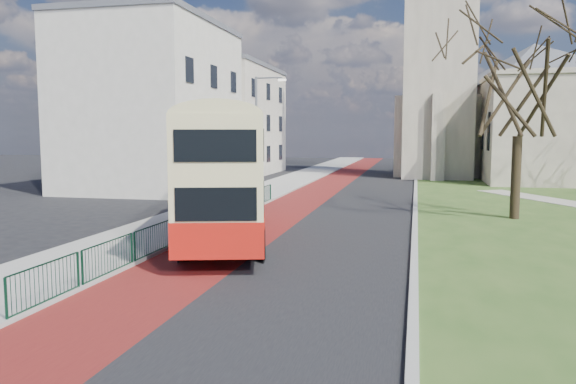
% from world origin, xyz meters
% --- Properties ---
extents(ground, '(160.00, 160.00, 0.00)m').
position_xyz_m(ground, '(0.00, 0.00, 0.00)').
color(ground, black).
rests_on(ground, ground).
extents(road_carriageway, '(9.00, 120.00, 0.01)m').
position_xyz_m(road_carriageway, '(1.50, 20.00, 0.01)').
color(road_carriageway, black).
rests_on(road_carriageway, ground).
extents(bus_lane, '(3.40, 120.00, 0.01)m').
position_xyz_m(bus_lane, '(-1.20, 20.00, 0.01)').
color(bus_lane, '#591414').
rests_on(bus_lane, ground).
extents(pavement_west, '(4.00, 120.00, 0.12)m').
position_xyz_m(pavement_west, '(-5.00, 20.00, 0.06)').
color(pavement_west, gray).
rests_on(pavement_west, ground).
extents(kerb_west, '(0.25, 120.00, 0.13)m').
position_xyz_m(kerb_west, '(-3.00, 20.00, 0.07)').
color(kerb_west, '#999993').
rests_on(kerb_west, ground).
extents(kerb_east, '(0.25, 80.00, 0.13)m').
position_xyz_m(kerb_east, '(6.10, 22.00, 0.07)').
color(kerb_east, '#999993').
rests_on(kerb_east, ground).
extents(pedestrian_railing, '(0.07, 24.00, 1.12)m').
position_xyz_m(pedestrian_railing, '(-2.95, 4.00, 0.55)').
color(pedestrian_railing, '#0B311F').
rests_on(pedestrian_railing, ground).
extents(gothic_church, '(16.38, 18.00, 40.00)m').
position_xyz_m(gothic_church, '(12.56, 38.00, 13.13)').
color(gothic_church, gray).
rests_on(gothic_church, ground).
extents(street_block_near, '(10.30, 14.30, 13.00)m').
position_xyz_m(street_block_near, '(-14.00, 22.00, 6.51)').
color(street_block_near, beige).
rests_on(street_block_near, ground).
extents(street_block_far, '(10.30, 16.30, 11.50)m').
position_xyz_m(street_block_far, '(-14.00, 38.00, 5.76)').
color(street_block_far, '#BCB39F').
rests_on(street_block_far, ground).
extents(streetlamp, '(2.13, 0.18, 8.00)m').
position_xyz_m(streetlamp, '(-4.35, 18.00, 4.59)').
color(streetlamp, gray).
rests_on(streetlamp, pavement_west).
extents(bus, '(6.07, 12.62, 5.15)m').
position_xyz_m(bus, '(-1.34, 2.85, 2.94)').
color(bus, '#AC180F').
rests_on(bus, ground).
extents(winter_tree_near, '(8.95, 8.95, 10.74)m').
position_xyz_m(winter_tree_near, '(11.01, 11.38, 7.48)').
color(winter_tree_near, black).
rests_on(winter_tree_near, grass_green).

